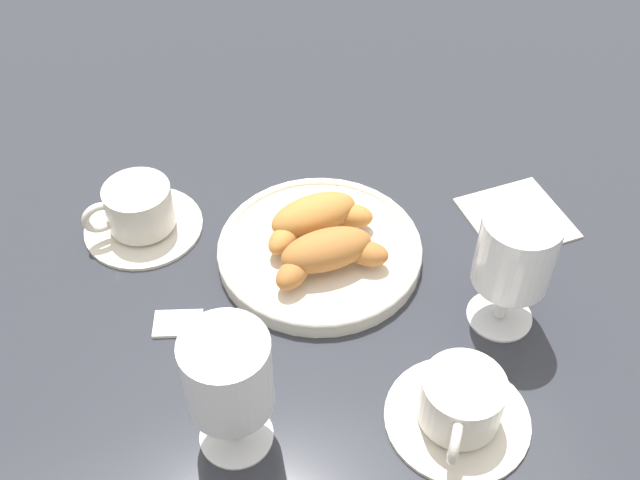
# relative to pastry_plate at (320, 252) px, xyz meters

# --- Properties ---
(ground_plane) EXTENTS (2.20, 2.20, 0.00)m
(ground_plane) POSITION_rel_pastry_plate_xyz_m (-0.01, -0.00, -0.01)
(ground_plane) COLOR #2D3038
(pastry_plate) EXTENTS (0.23, 0.23, 0.02)m
(pastry_plate) POSITION_rel_pastry_plate_xyz_m (0.00, 0.00, 0.00)
(pastry_plate) COLOR silver
(pastry_plate) RESTS_ON ground_plane
(croissant_large) EXTENTS (0.13, 0.09, 0.04)m
(croissant_large) POSITION_rel_pastry_plate_xyz_m (0.00, -0.02, 0.03)
(croissant_large) COLOR #BC7A38
(croissant_large) RESTS_ON pastry_plate
(croissant_small) EXTENTS (0.13, 0.08, 0.04)m
(croissant_small) POSITION_rel_pastry_plate_xyz_m (-0.00, 0.03, 0.03)
(croissant_small) COLOR #AD6B33
(croissant_small) RESTS_ON pastry_plate
(coffee_cup_near) EXTENTS (0.14, 0.14, 0.06)m
(coffee_cup_near) POSITION_rel_pastry_plate_xyz_m (-0.09, 0.22, 0.01)
(coffee_cup_near) COLOR silver
(coffee_cup_near) RESTS_ON ground_plane
(coffee_cup_far) EXTENTS (0.14, 0.14, 0.06)m
(coffee_cup_far) POSITION_rel_pastry_plate_xyz_m (0.20, -0.08, 0.01)
(coffee_cup_far) COLOR silver
(coffee_cup_far) RESTS_ON ground_plane
(juice_glass_left) EXTENTS (0.08, 0.08, 0.14)m
(juice_glass_left) POSITION_rel_pastry_plate_xyz_m (-0.17, 0.11, 0.08)
(juice_glass_left) COLOR white
(juice_glass_left) RESTS_ON ground_plane
(juice_glass_right) EXTENTS (0.08, 0.08, 0.14)m
(juice_glass_right) POSITION_rel_pastry_plate_xyz_m (0.11, 0.21, 0.08)
(juice_glass_right) COLOR white
(juice_glass_right) RESTS_ON ground_plane
(sugar_packet) EXTENTS (0.05, 0.04, 0.01)m
(sugar_packet) POSITION_rel_pastry_plate_xyz_m (0.16, 0.07, -0.01)
(sugar_packet) COLOR white
(sugar_packet) RESTS_ON ground_plane
(folded_napkin) EXTENTS (0.13, 0.13, 0.01)m
(folded_napkin) POSITION_rel_pastry_plate_xyz_m (-0.24, -0.03, -0.01)
(folded_napkin) COLOR silver
(folded_napkin) RESTS_ON ground_plane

